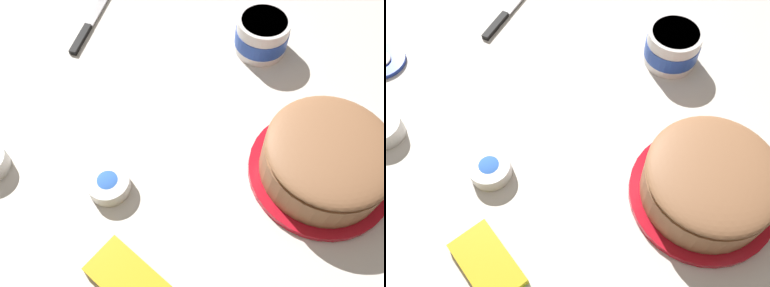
% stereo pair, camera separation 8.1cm
% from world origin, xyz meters
% --- Properties ---
extents(ground_plane, '(1.54, 1.54, 0.00)m').
position_xyz_m(ground_plane, '(0.00, 0.00, 0.00)').
color(ground_plane, silver).
extents(frosted_cake, '(0.28, 0.28, 0.11)m').
position_xyz_m(frosted_cake, '(0.33, 0.21, 0.05)').
color(frosted_cake, red).
rests_on(frosted_cake, ground_plane).
extents(frosting_tub, '(0.12, 0.12, 0.09)m').
position_xyz_m(frosting_tub, '(0.04, 0.39, 0.04)').
color(frosting_tub, white).
rests_on(frosting_tub, ground_plane).
extents(spreading_knife, '(0.13, 0.22, 0.01)m').
position_xyz_m(spreading_knife, '(-0.31, 0.16, 0.01)').
color(spreading_knife, silver).
rests_on(spreading_knife, ground_plane).
extents(sprinkle_bowl_blue, '(0.08, 0.08, 0.04)m').
position_xyz_m(sprinkle_bowl_blue, '(0.05, -0.09, 0.02)').
color(sprinkle_bowl_blue, white).
rests_on(sprinkle_bowl_blue, ground_plane).
extents(candy_box_upper, '(0.14, 0.08, 0.02)m').
position_xyz_m(candy_box_upper, '(0.21, -0.19, 0.01)').
color(candy_box_upper, yellow).
rests_on(candy_box_upper, ground_plane).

